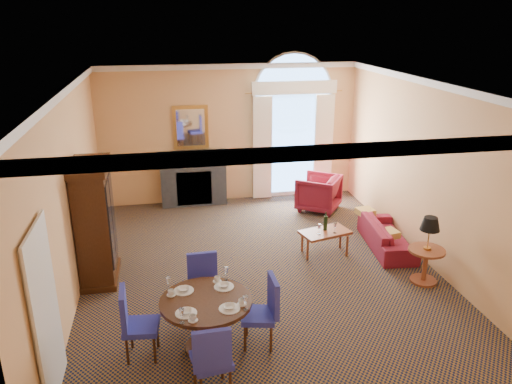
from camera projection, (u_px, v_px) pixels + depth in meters
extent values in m
plane|color=black|center=(261.00, 272.00, 8.68)|extent=(7.50, 7.50, 0.00)
cube|color=#E6AC6E|center=(230.00, 134.00, 11.62)|extent=(6.00, 0.04, 3.20)
cube|color=#E6AC6E|center=(70.00, 197.00, 7.62)|extent=(0.04, 7.50, 3.20)
cube|color=#E6AC6E|center=(430.00, 174.00, 8.68)|extent=(0.04, 7.50, 3.20)
cube|color=silver|center=(262.00, 86.00, 7.61)|extent=(6.00, 7.50, 0.04)
cube|color=silver|center=(262.00, 90.00, 7.63)|extent=(6.00, 7.50, 0.12)
cube|color=silver|center=(46.00, 316.00, 5.59)|extent=(0.08, 0.90, 2.06)
cube|color=#36393F|center=(193.00, 180.00, 11.61)|extent=(1.50, 0.40, 1.20)
cube|color=#36393F|center=(192.00, 153.00, 11.36)|extent=(1.60, 0.46, 0.08)
cube|color=gold|center=(191.00, 127.00, 11.36)|extent=(0.80, 0.04, 1.00)
cube|color=white|center=(191.00, 128.00, 11.34)|extent=(0.64, 0.02, 0.84)
cube|color=silver|center=(292.00, 146.00, 11.98)|extent=(1.90, 0.04, 2.50)
cube|color=#81A8D7|center=(292.00, 146.00, 11.97)|extent=(1.70, 0.02, 2.30)
cylinder|color=silver|center=(293.00, 93.00, 11.56)|extent=(1.90, 0.04, 1.90)
cube|color=white|center=(262.00, 149.00, 11.74)|extent=(0.45, 0.06, 2.45)
cube|color=white|center=(323.00, 146.00, 12.00)|extent=(0.45, 0.06, 2.45)
cube|color=white|center=(295.00, 88.00, 11.40)|extent=(2.00, 0.08, 0.30)
cube|color=black|center=(95.00, 226.00, 8.17)|extent=(0.52, 0.95, 1.90)
cube|color=black|center=(88.00, 166.00, 7.82)|extent=(0.59, 1.04, 0.15)
cube|color=black|center=(101.00, 275.00, 8.47)|extent=(0.59, 1.04, 0.09)
cylinder|color=black|center=(206.00, 301.00, 6.43)|extent=(1.20, 1.20, 0.05)
cylinder|color=black|center=(207.00, 326.00, 6.56)|extent=(0.16, 0.16, 0.71)
cylinder|color=black|center=(208.00, 347.00, 6.67)|extent=(0.60, 0.60, 0.06)
cylinder|color=white|center=(224.00, 287.00, 6.72)|extent=(0.27, 0.27, 0.01)
imported|color=white|center=(224.00, 285.00, 6.71)|extent=(0.15, 0.15, 0.04)
imported|color=white|center=(217.00, 279.00, 6.85)|extent=(0.09, 0.09, 0.07)
cylinder|color=white|center=(184.00, 291.00, 6.62)|extent=(0.27, 0.27, 0.01)
imported|color=white|center=(184.00, 289.00, 6.62)|extent=(0.15, 0.15, 0.04)
imported|color=white|center=(171.00, 292.00, 6.52)|extent=(0.09, 0.09, 0.07)
cylinder|color=white|center=(186.00, 313.00, 6.13)|extent=(0.27, 0.27, 0.01)
imported|color=white|center=(186.00, 311.00, 6.12)|extent=(0.15, 0.15, 0.04)
imported|color=white|center=(193.00, 318.00, 5.97)|extent=(0.09, 0.09, 0.07)
cylinder|color=white|center=(230.00, 309.00, 6.22)|extent=(0.27, 0.27, 0.01)
imported|color=white|center=(229.00, 307.00, 6.21)|extent=(0.15, 0.15, 0.04)
imported|color=white|center=(242.00, 302.00, 6.31)|extent=(0.09, 0.09, 0.07)
cube|color=#252894|center=(204.00, 293.00, 7.19)|extent=(0.49, 0.49, 0.08)
cube|color=#252894|center=(202.00, 269.00, 7.28)|extent=(0.44, 0.08, 0.52)
cylinder|color=black|center=(216.00, 301.00, 7.44)|extent=(0.03, 0.03, 0.40)
cylinder|color=black|center=(193.00, 301.00, 7.42)|extent=(0.03, 0.03, 0.40)
cylinder|color=black|center=(216.00, 313.00, 7.11)|extent=(0.03, 0.03, 0.40)
cylinder|color=black|center=(192.00, 314.00, 7.09)|extent=(0.03, 0.03, 0.40)
cube|color=#252894|center=(211.00, 360.00, 5.78)|extent=(0.50, 0.50, 0.08)
cube|color=#252894|center=(212.00, 351.00, 5.50)|extent=(0.44, 0.08, 0.52)
cylinder|color=black|center=(230.00, 383.00, 5.77)|extent=(0.03, 0.03, 0.40)
cylinder|color=black|center=(195.00, 371.00, 5.96)|extent=(0.03, 0.03, 0.40)
cylinder|color=black|center=(222.00, 365.00, 6.07)|extent=(0.03, 0.03, 0.40)
cube|color=#252894|center=(259.00, 316.00, 6.64)|extent=(0.53, 0.53, 0.08)
cube|color=#252894|center=(273.00, 296.00, 6.58)|extent=(0.07, 0.44, 0.52)
cylinder|color=black|center=(271.00, 339.00, 6.56)|extent=(0.03, 0.03, 0.40)
cylinder|color=black|center=(271.00, 324.00, 6.88)|extent=(0.03, 0.03, 0.40)
cylinder|color=black|center=(245.00, 338.00, 6.57)|extent=(0.03, 0.03, 0.40)
cylinder|color=black|center=(247.00, 323.00, 6.89)|extent=(0.03, 0.03, 0.40)
cube|color=#252894|center=(141.00, 327.00, 6.41)|extent=(0.48, 0.48, 0.08)
cube|color=#252894|center=(123.00, 309.00, 6.28)|extent=(0.08, 0.44, 0.52)
cylinder|color=black|center=(132.00, 335.00, 6.64)|extent=(0.03, 0.03, 0.40)
cylinder|color=black|center=(127.00, 351.00, 6.31)|extent=(0.03, 0.03, 0.40)
cylinder|color=black|center=(157.00, 334.00, 6.66)|extent=(0.03, 0.03, 0.40)
cylinder|color=black|center=(155.00, 350.00, 6.34)|extent=(0.03, 0.03, 0.40)
imported|color=maroon|center=(387.00, 235.00, 9.51)|extent=(0.85, 1.78, 0.50)
imported|color=maroon|center=(318.00, 193.00, 11.32)|extent=(1.23, 1.22, 0.81)
cube|color=brown|center=(325.00, 232.00, 9.21)|extent=(0.99, 0.71, 0.05)
cylinder|color=brown|center=(308.00, 250.00, 9.05)|extent=(0.04, 0.04, 0.40)
cylinder|color=brown|center=(347.00, 246.00, 9.19)|extent=(0.04, 0.04, 0.40)
cylinder|color=brown|center=(302.00, 241.00, 9.38)|extent=(0.04, 0.04, 0.40)
cylinder|color=brown|center=(340.00, 238.00, 9.52)|extent=(0.04, 0.04, 0.40)
cylinder|color=brown|center=(427.00, 250.00, 8.17)|extent=(0.60, 0.60, 0.04)
cylinder|color=brown|center=(425.00, 267.00, 8.27)|extent=(0.08, 0.08, 0.56)
cylinder|color=brown|center=(423.00, 280.00, 8.36)|extent=(0.44, 0.44, 0.04)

